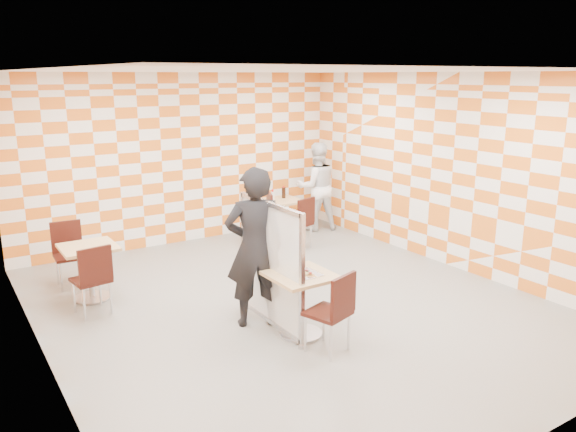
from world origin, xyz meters
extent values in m
plane|color=gray|center=(0.00, 0.00, 0.00)|extent=(7.00, 7.00, 0.00)
plane|color=white|center=(0.00, 0.00, 3.00)|extent=(7.00, 7.00, 0.00)
plane|color=white|center=(0.00, 3.50, 1.50)|extent=(6.00, 0.00, 6.00)
plane|color=white|center=(-3.00, 0.00, 1.50)|extent=(0.00, 7.00, 7.00)
plane|color=white|center=(3.00, 0.00, 1.50)|extent=(0.00, 7.00, 7.00)
cube|color=tan|center=(-0.38, -0.83, 0.73)|extent=(0.70, 0.70, 0.04)
cylinder|color=#A5A5AA|center=(-0.38, -0.83, 0.37)|extent=(0.08, 0.08, 0.70)
cylinder|color=#A5A5AA|center=(-0.38, -0.83, 0.01)|extent=(0.50, 0.50, 0.03)
cube|color=tan|center=(1.52, 2.62, 0.73)|extent=(0.70, 0.70, 0.04)
cylinder|color=#A5A5AA|center=(1.52, 2.62, 0.37)|extent=(0.08, 0.08, 0.70)
cylinder|color=#A5A5AA|center=(1.52, 2.62, 0.01)|extent=(0.50, 0.50, 0.03)
cube|color=tan|center=(-2.15, 1.61, 0.73)|extent=(0.70, 0.70, 0.04)
cylinder|color=#A5A5AA|center=(-2.15, 1.61, 0.37)|extent=(0.08, 0.08, 0.70)
cylinder|color=#A5A5AA|center=(-2.15, 1.61, 0.01)|extent=(0.50, 0.50, 0.03)
cube|color=black|center=(-0.37, -1.31, 0.45)|extent=(0.53, 0.53, 0.04)
cube|color=black|center=(-0.31, -1.50, 0.70)|extent=(0.41, 0.16, 0.45)
cylinder|color=silver|center=(-0.26, -1.10, 0.21)|extent=(0.03, 0.03, 0.43)
cylinder|color=silver|center=(-0.58, -1.20, 0.21)|extent=(0.03, 0.03, 0.43)
cylinder|color=silver|center=(-0.15, -1.42, 0.21)|extent=(0.03, 0.03, 0.43)
cylinder|color=silver|center=(-0.48, -1.53, 0.21)|extent=(0.03, 0.03, 0.43)
cube|color=black|center=(1.45, 2.00, 0.45)|extent=(0.52, 0.52, 0.04)
cube|color=black|center=(1.51, 1.80, 0.70)|extent=(0.42, 0.15, 0.45)
cylinder|color=silver|center=(1.57, 2.20, 0.21)|extent=(0.03, 0.03, 0.43)
cylinder|color=silver|center=(1.24, 2.11, 0.21)|extent=(0.03, 0.03, 0.43)
cylinder|color=silver|center=(1.66, 1.88, 0.21)|extent=(0.03, 0.03, 0.43)
cylinder|color=silver|center=(1.34, 1.79, 0.21)|extent=(0.03, 0.03, 0.43)
cube|color=black|center=(1.03, 2.60, 0.45)|extent=(0.54, 0.54, 0.04)
cube|color=black|center=(1.22, 2.53, 0.70)|extent=(0.18, 0.41, 0.45)
cylinder|color=silver|center=(0.93, 2.81, 0.21)|extent=(0.03, 0.03, 0.43)
cylinder|color=silver|center=(0.81, 2.50, 0.21)|extent=(0.03, 0.03, 0.43)
cylinder|color=silver|center=(1.25, 2.70, 0.21)|extent=(0.03, 0.03, 0.43)
cylinder|color=silver|center=(1.13, 2.38, 0.21)|extent=(0.03, 0.03, 0.43)
cube|color=black|center=(-2.26, 1.11, 0.45)|extent=(0.47, 0.47, 0.04)
cube|color=black|center=(-2.24, 0.91, 0.70)|extent=(0.42, 0.10, 0.45)
cylinder|color=silver|center=(-2.12, 1.30, 0.21)|extent=(0.03, 0.03, 0.43)
cylinder|color=silver|center=(-2.46, 1.26, 0.21)|extent=(0.03, 0.03, 0.43)
cylinder|color=silver|center=(-2.07, 0.97, 0.21)|extent=(0.03, 0.03, 0.43)
cylinder|color=silver|center=(-2.41, 0.92, 0.21)|extent=(0.03, 0.03, 0.43)
cube|color=black|center=(-2.27, 2.25, 0.45)|extent=(0.44, 0.44, 0.04)
cube|color=black|center=(-2.26, 2.44, 0.70)|extent=(0.42, 0.06, 0.45)
cylinder|color=silver|center=(-2.45, 2.08, 0.21)|extent=(0.03, 0.03, 0.43)
cylinder|color=silver|center=(-2.11, 2.07, 0.21)|extent=(0.03, 0.03, 0.43)
cylinder|color=silver|center=(-2.43, 2.42, 0.21)|extent=(0.03, 0.03, 0.43)
cylinder|color=silver|center=(-2.09, 2.41, 0.21)|extent=(0.03, 0.03, 0.43)
cube|color=white|center=(-0.57, -0.46, 0.80)|extent=(0.02, 1.30, 1.40)
cube|color=#B2B2B7|center=(-0.57, -0.46, 1.52)|extent=(0.05, 1.30, 0.05)
cube|color=#B2B2B7|center=(-0.57, -0.46, 0.08)|extent=(0.05, 1.30, 0.05)
cube|color=#B2B2B7|center=(-0.57, -1.11, 0.80)|extent=(0.05, 0.05, 1.50)
cylinder|color=#B2B2B7|center=(-0.57, -1.11, 0.03)|extent=(0.08, 0.08, 0.05)
cube|color=#B2B2B7|center=(-0.57, 0.19, 0.80)|extent=(0.05, 0.05, 1.50)
cylinder|color=#B2B2B7|center=(-0.57, 0.19, 0.03)|extent=(0.08, 0.08, 0.05)
imported|color=black|center=(-0.67, -0.28, 0.97)|extent=(0.83, 0.69, 1.94)
imported|color=white|center=(2.47, 2.84, 0.85)|extent=(0.98, 0.86, 1.71)
cube|color=silver|center=(-0.38, -0.85, 0.75)|extent=(0.38, 0.34, 0.01)
cone|color=tan|center=(-0.38, -0.85, 0.77)|extent=(0.40, 0.40, 0.02)
cone|color=#F2D88C|center=(-0.38, -0.83, 0.78)|extent=(0.33, 0.33, 0.01)
cylinder|color=maroon|center=(-0.44, -0.95, 0.79)|extent=(0.04, 0.04, 0.01)
cylinder|color=maroon|center=(-0.33, -0.94, 0.79)|extent=(0.04, 0.04, 0.01)
cylinder|color=maroon|center=(-0.38, -0.87, 0.79)|extent=(0.04, 0.04, 0.01)
cylinder|color=maroon|center=(-0.43, -0.82, 0.79)|extent=(0.04, 0.04, 0.01)
cylinder|color=maroon|center=(-0.32, -0.84, 0.79)|extent=(0.04, 0.04, 0.01)
torus|color=black|center=(-0.33, -0.88, 0.79)|extent=(0.03, 0.03, 0.01)
torus|color=black|center=(-0.40, -0.91, 0.79)|extent=(0.03, 0.03, 0.01)
torus|color=black|center=(-0.36, -0.81, 0.79)|extent=(0.03, 0.03, 0.01)
torus|color=black|center=(-0.45, -0.87, 0.79)|extent=(0.03, 0.03, 0.01)
cylinder|color=white|center=(1.37, 2.67, 0.83)|extent=(0.06, 0.06, 0.16)
cylinder|color=red|center=(1.37, 2.67, 0.93)|extent=(0.04, 0.04, 0.04)
cylinder|color=black|center=(1.64, 2.72, 0.85)|extent=(0.07, 0.07, 0.20)
cylinder|color=red|center=(1.64, 2.72, 0.96)|extent=(0.03, 0.03, 0.03)
camera|label=1|loc=(-3.79, -5.81, 2.95)|focal=35.00mm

